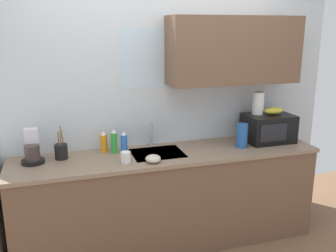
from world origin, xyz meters
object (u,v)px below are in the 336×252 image
Objects in this scene: utensil_crock at (61,151)px; small_bowl at (153,159)px; microwave at (268,128)px; dish_soap_bottle_green at (114,142)px; paper_towel_roll at (258,103)px; coffee_maker at (32,150)px; dish_soap_bottle_blue at (124,142)px; banana_bunch at (274,111)px; cereal_canister at (242,136)px; dish_soap_bottle_orange at (104,142)px; mug_white at (126,157)px.

small_bowl is (0.73, -0.32, -0.04)m from utensil_crock.
microwave reaches higher than dish_soap_bottle_green.
dish_soap_bottle_green is at bearing 178.22° from paper_towel_roll.
coffee_maker reaches higher than dish_soap_bottle_blue.
banana_bunch is at bearing 1.77° from microwave.
small_bowl is at bearing -51.94° from dish_soap_bottle_green.
coffee_maker is at bearing 162.20° from small_bowl.
coffee_maker is 2.15× the size of small_bowl.
microwave is at bearing -178.23° from banana_bunch.
cereal_canister is at bearing 9.40° from small_bowl.
banana_bunch is 0.68× the size of utensil_crock.
utensil_crock reaches higher than dish_soap_bottle_green.
banana_bunch reaches higher than dish_soap_bottle_orange.
paper_towel_roll is 0.97× the size of cereal_canister.
coffee_maker reaches higher than mug_white.
cereal_canister is at bearing -11.26° from dish_soap_bottle_orange.
dish_soap_bottle_green is at bearing 176.39° from microwave.
dish_soap_bottle_green is 0.10m from dish_soap_bottle_orange.
banana_bunch is 1.49m from dish_soap_bottle_blue.
dish_soap_bottle_orange reaches higher than small_bowl.
paper_towel_roll reaches higher than cereal_canister.
banana_bunch reaches higher than coffee_maker.
cereal_canister is (-0.24, -0.15, -0.27)m from paper_towel_roll.
microwave is 1.98m from utensil_crock.
paper_towel_roll is 2.32× the size of mug_white.
banana_bunch is at bearing -5.23° from dish_soap_bottle_orange.
dish_soap_bottle_blue is (-1.43, 0.09, -0.04)m from microwave.
coffee_maker is (-2.11, 0.01, -0.28)m from paper_towel_roll.
utensil_crock reaches higher than small_bowl.
microwave is at bearing -27.38° from paper_towel_roll.
dish_soap_bottle_blue is 0.55m from utensil_crock.
microwave is 3.54× the size of small_bowl.
dish_soap_bottle_green reaches higher than dish_soap_bottle_orange.
microwave is 2.02× the size of cereal_canister.
mug_white is 0.57m from utensil_crock.
dish_soap_bottle_green is at bearing 176.56° from banana_bunch.
coffee_maker is 0.69m from dish_soap_bottle_green.
banana_bunch is 2.04m from utensil_crock.
coffee_maker is 2.95× the size of mug_white.
dish_soap_bottle_blue is (0.78, 0.03, -0.01)m from coffee_maker.
coffee_maker is 0.95× the size of utensil_crock.
microwave is at bearing -1.56° from coffee_maker.
banana_bunch is 2.11× the size of mug_white.
microwave is 1.27m from small_bowl.
microwave is 0.27m from paper_towel_roll.
cereal_canister is at bearing -5.93° from utensil_crock.
dish_soap_bottle_blue reaches higher than mug_white.
cereal_canister is (1.18, -0.19, 0.01)m from dish_soap_bottle_green.
coffee_maker is at bearing 179.77° from paper_towel_roll.
dish_soap_bottle_green is at bearing 178.64° from dish_soap_bottle_blue.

